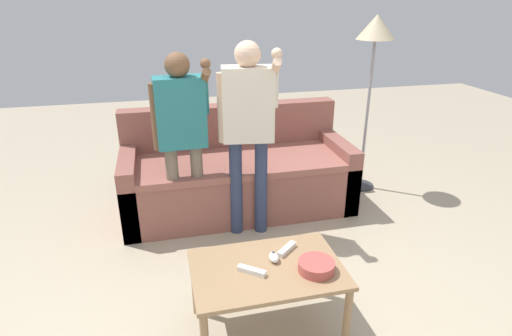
{
  "coord_description": "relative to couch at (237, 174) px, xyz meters",
  "views": [
    {
      "loc": [
        -0.68,
        -2.05,
        1.89
      ],
      "look_at": [
        -0.09,
        0.4,
        0.83
      ],
      "focal_mm": 29.28,
      "sensor_mm": 36.0,
      "label": 1
    }
  ],
  "objects": [
    {
      "name": "snack_bowl",
      "position": [
        0.11,
        -1.73,
        0.17
      ],
      "size": [
        0.2,
        0.2,
        0.06
      ],
      "primitive_type": "cylinder",
      "color": "#B24C47",
      "rests_on": "coffee_table"
    },
    {
      "name": "couch",
      "position": [
        0.0,
        0.0,
        0.0
      ],
      "size": [
        2.06,
        0.88,
        0.91
      ],
      "color": "brown",
      "rests_on": "ground"
    },
    {
      "name": "player_center",
      "position": [
        0.0,
        -0.49,
        0.67
      ],
      "size": [
        0.46,
        0.36,
        1.58
      ],
      "color": "#2D3856",
      "rests_on": "ground"
    },
    {
      "name": "game_remote_wand_near",
      "position": [
        0.01,
        -1.51,
        0.16
      ],
      "size": [
        0.14,
        0.13,
        0.03
      ],
      "color": "white",
      "rests_on": "coffee_table"
    },
    {
      "name": "game_remote_nunchuk",
      "position": [
        -0.09,
        -1.58,
        0.16
      ],
      "size": [
        0.06,
        0.09,
        0.05
      ],
      "color": "white",
      "rests_on": "coffee_table"
    },
    {
      "name": "player_left",
      "position": [
        -0.5,
        -0.4,
        0.63
      ],
      "size": [
        0.45,
        0.29,
        1.5
      ],
      "color": "#756656",
      "rests_on": "ground"
    },
    {
      "name": "floor_lamp",
      "position": [
        1.34,
        0.1,
        1.17
      ],
      "size": [
        0.36,
        0.36,
        1.71
      ],
      "color": "#2D2D33",
      "rests_on": "ground"
    },
    {
      "name": "ground_plane",
      "position": [
        0.02,
        -1.47,
        -0.32
      ],
      "size": [
        12.0,
        12.0,
        0.0
      ],
      "primitive_type": "plane",
      "color": "tan"
    },
    {
      "name": "coffee_table",
      "position": [
        -0.14,
        -1.63,
        0.08
      ],
      "size": [
        0.85,
        0.57,
        0.46
      ],
      "color": "#997551",
      "rests_on": "ground"
    },
    {
      "name": "game_remote_wand_far",
      "position": [
        0.16,
        -1.68,
        0.16
      ],
      "size": [
        0.14,
        0.1,
        0.03
      ],
      "color": "white",
      "rests_on": "coffee_table"
    },
    {
      "name": "game_remote_wand_spare",
      "position": [
        -0.24,
        -1.66,
        0.16
      ],
      "size": [
        0.15,
        0.13,
        0.03
      ],
      "color": "white",
      "rests_on": "coffee_table"
    }
  ]
}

